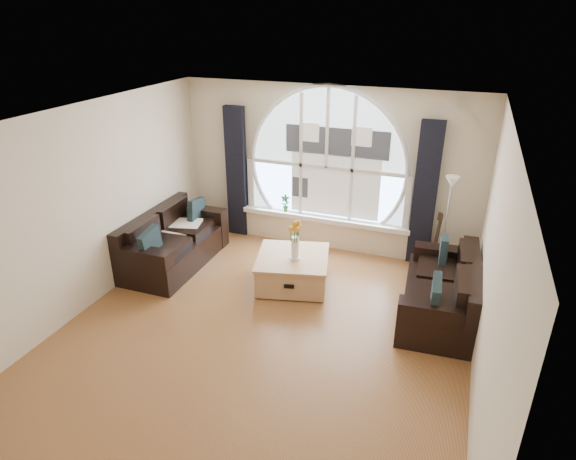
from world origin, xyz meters
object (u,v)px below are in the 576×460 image
object	(u,v)px
coffee_chest	(293,269)
sofa_right	(441,288)
sofa_left	(174,241)
guitar	(436,242)
floor_lamp	(445,228)
vase_flowers	(295,235)
potted_plant	(285,203)

from	to	relation	value
coffee_chest	sofa_right	bearing A→B (deg)	-15.48
sofa_right	coffee_chest	world-z (taller)	sofa_right
sofa_left	sofa_right	bearing A→B (deg)	-0.76
coffee_chest	guitar	size ratio (longest dim) A/B	0.97
floor_lamp	vase_flowers	bearing A→B (deg)	-151.09
sofa_left	vase_flowers	bearing A→B (deg)	-1.17
sofa_right	coffee_chest	distance (m)	2.11
vase_flowers	sofa_left	bearing A→B (deg)	179.45
sofa_right	guitar	bearing A→B (deg)	94.98
sofa_right	potted_plant	xyz separation A→B (m)	(-2.74, 1.45, 0.30)
guitar	coffee_chest	bearing A→B (deg)	-130.29
vase_flowers	guitar	bearing A→B (deg)	31.13
sofa_left	potted_plant	world-z (taller)	potted_plant
sofa_left	potted_plant	xyz separation A→B (m)	(1.35, 1.44, 0.30)
sofa_right	potted_plant	world-z (taller)	potted_plant
floor_lamp	potted_plant	bearing A→B (deg)	172.18
coffee_chest	floor_lamp	size ratio (longest dim) A/B	0.64
coffee_chest	potted_plant	world-z (taller)	potted_plant
vase_flowers	potted_plant	bearing A→B (deg)	115.60
guitar	potted_plant	distance (m)	2.60
floor_lamp	sofa_right	bearing A→B (deg)	-86.14
coffee_chest	floor_lamp	xyz separation A→B (m)	(2.03, 1.02, 0.55)
vase_flowers	potted_plant	xyz separation A→B (m)	(-0.70, 1.46, -0.15)
sofa_right	guitar	xyz separation A→B (m)	(-0.17, 1.12, 0.13)
sofa_left	floor_lamp	size ratio (longest dim) A/B	1.19
sofa_right	potted_plant	bearing A→B (deg)	148.56
sofa_left	sofa_right	size ratio (longest dim) A/B	1.05
floor_lamp	sofa_left	bearing A→B (deg)	-165.10
coffee_chest	vase_flowers	xyz separation A→B (m)	(0.06, -0.07, 0.60)
sofa_left	guitar	xyz separation A→B (m)	(3.92, 1.11, 0.13)
potted_plant	guitar	bearing A→B (deg)	-7.17
sofa_right	coffee_chest	size ratio (longest dim) A/B	1.77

